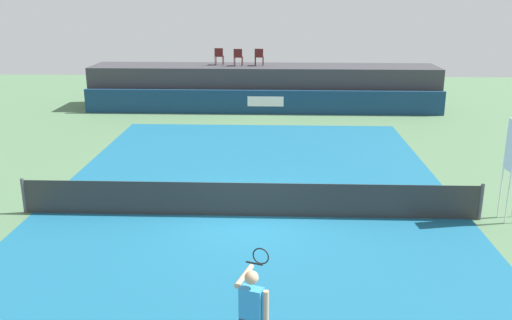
{
  "coord_description": "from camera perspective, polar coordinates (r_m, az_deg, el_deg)",
  "views": [
    {
      "loc": [
        0.76,
        -14.25,
        5.84
      ],
      "look_at": [
        0.12,
        2.0,
        1.0
      ],
      "focal_mm": 39.45,
      "sensor_mm": 36.0,
      "label": 1
    }
  ],
  "objects": [
    {
      "name": "spectator_platform",
      "position": [
        29.94,
        0.8,
        7.46
      ],
      "size": [
        18.0,
        2.8,
        2.2
      ],
      "primitive_type": "cube",
      "color": "#38383D",
      "rests_on": "ground"
    },
    {
      "name": "net_post_far",
      "position": [
        16.16,
        21.85,
        -3.97
      ],
      "size": [
        0.1,
        0.1,
        1.0
      ],
      "primitive_type": "cylinder",
      "color": "#4C4C51",
      "rests_on": "ground"
    },
    {
      "name": "spectator_chair_center",
      "position": [
        29.64,
        0.32,
        10.48
      ],
      "size": [
        0.46,
        0.46,
        0.89
      ],
      "color": "#561919",
      "rests_on": "spectator_platform"
    },
    {
      "name": "spectator_chair_far_left",
      "position": [
        30.02,
        -3.76,
        10.52
      ],
      "size": [
        0.45,
        0.45,
        0.89
      ],
      "color": "#561919",
      "rests_on": "spectator_platform"
    },
    {
      "name": "ground_plane",
      "position": [
        18.23,
        -0.24,
        -2.11
      ],
      "size": [
        48.0,
        48.0,
        0.0
      ],
      "primitive_type": "plane",
      "color": "#4C704C"
    },
    {
      "name": "court_inner",
      "position": [
        15.42,
        -0.73,
        -5.68
      ],
      "size": [
        12.0,
        22.0,
        0.0
      ],
      "primitive_type": "cube",
      "color": "#16597A",
      "rests_on": "ground"
    },
    {
      "name": "net_post_near",
      "position": [
        16.74,
        -22.48,
        -3.35
      ],
      "size": [
        0.1,
        0.1,
        1.0
      ],
      "primitive_type": "cylinder",
      "color": "#4C4C51",
      "rests_on": "ground"
    },
    {
      "name": "sponsor_wall",
      "position": [
        28.25,
        0.7,
        5.88
      ],
      "size": [
        18.0,
        0.22,
        1.2
      ],
      "color": "navy",
      "rests_on": "ground"
    },
    {
      "name": "tennis_net",
      "position": [
        15.25,
        -0.73,
        -4.03
      ],
      "size": [
        12.4,
        0.02,
        0.95
      ],
      "primitive_type": "cube",
      "color": "#2D2D2D",
      "rests_on": "ground"
    },
    {
      "name": "umpire_chair",
      "position": [
        16.07,
        24.5,
        -0.31
      ],
      "size": [
        0.48,
        0.48,
        2.76
      ],
      "color": "white",
      "rests_on": "ground"
    },
    {
      "name": "spectator_chair_left",
      "position": [
        29.59,
        -1.82,
        10.46
      ],
      "size": [
        0.46,
        0.46,
        0.89
      ],
      "color": "#561919",
      "rests_on": "spectator_platform"
    },
    {
      "name": "tennis_player",
      "position": [
        9.17,
        -0.4,
        -15.6
      ],
      "size": [
        0.55,
        1.25,
        1.77
      ],
      "color": "white",
      "rests_on": "court_inner"
    }
  ]
}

